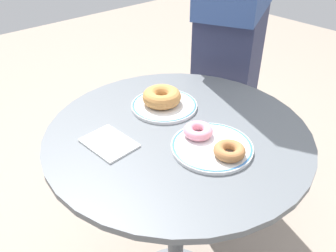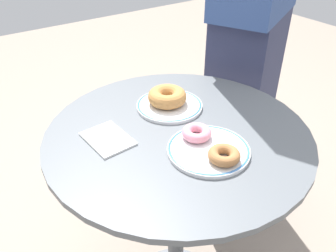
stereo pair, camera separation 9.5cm
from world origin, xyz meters
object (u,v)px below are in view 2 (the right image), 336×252
object	(u,v)px
cafe_table	(177,185)
plate_right	(208,150)
donut_old_fashioned	(167,97)
person_figure	(251,27)
plate_left	(169,105)
paper_napkin	(108,139)
donut_pink_frosted	(197,133)
donut_cinnamon	(224,155)

from	to	relation	value
cafe_table	plate_right	distance (m)	0.24
cafe_table	donut_old_fashioned	size ratio (longest dim) A/B	6.45
person_figure	plate_right	bearing A→B (deg)	-54.41
plate_right	donut_old_fashioned	world-z (taller)	donut_old_fashioned
plate_left	paper_napkin	size ratio (longest dim) A/B	1.46
donut_pink_frosted	paper_napkin	distance (m)	0.24
person_figure	donut_old_fashioned	bearing A→B (deg)	-75.16
donut_cinnamon	person_figure	bearing A→B (deg)	129.42
donut_cinnamon	plate_left	bearing A→B (deg)	170.99
donut_pink_frosted	cafe_table	bearing A→B (deg)	-168.36
donut_pink_frosted	paper_napkin	size ratio (longest dim) A/B	0.57
donut_old_fashioned	person_figure	xyz separation A→B (m)	(-0.13, 0.48, 0.09)
cafe_table	plate_left	bearing A→B (deg)	155.36
paper_napkin	person_figure	distance (m)	0.74
cafe_table	plate_left	distance (m)	0.25
donut_old_fashioned	donut_pink_frosted	distance (m)	0.20
donut_cinnamon	person_figure	distance (m)	0.68
cafe_table	paper_napkin	bearing A→B (deg)	-112.52
donut_pink_frosted	paper_napkin	world-z (taller)	donut_pink_frosted
cafe_table	person_figure	distance (m)	0.68
plate_left	donut_cinnamon	distance (m)	0.30
donut_cinnamon	donut_pink_frosted	xyz separation A→B (m)	(-0.11, 0.01, 0.00)
plate_left	donut_pink_frosted	world-z (taller)	donut_pink_frosted
plate_right	donut_old_fashioned	xyz separation A→B (m)	(-0.25, 0.04, 0.03)
donut_pink_frosted	person_figure	size ratio (longest dim) A/B	0.04
plate_left	donut_old_fashioned	xyz separation A→B (m)	(-0.01, -0.00, 0.03)
cafe_table	plate_left	size ratio (longest dim) A/B	3.78
donut_cinnamon	paper_napkin	size ratio (longest dim) A/B	0.57
plate_right	donut_cinnamon	bearing A→B (deg)	0.02
cafe_table	paper_napkin	world-z (taller)	paper_napkin
plate_right	person_figure	xyz separation A→B (m)	(-0.37, 0.52, 0.12)
donut_cinnamon	person_figure	xyz separation A→B (m)	(-0.43, 0.52, 0.10)
paper_napkin	person_figure	size ratio (longest dim) A/B	0.08
plate_left	donut_old_fashioned	bearing A→B (deg)	-167.47
cafe_table	donut_pink_frosted	bearing A→B (deg)	11.64
donut_old_fashioned	paper_napkin	bearing A→B (deg)	-76.79
donut_pink_frosted	paper_napkin	xyz separation A→B (m)	(-0.14, -0.19, -0.02)
donut_old_fashioned	donut_cinnamon	size ratio (longest dim) A/B	1.50
plate_left	cafe_table	bearing A→B (deg)	-24.64
donut_old_fashioned	paper_napkin	xyz separation A→B (m)	(0.05, -0.23, -0.03)
person_figure	donut_cinnamon	bearing A→B (deg)	-50.58
cafe_table	person_figure	size ratio (longest dim) A/B	0.43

